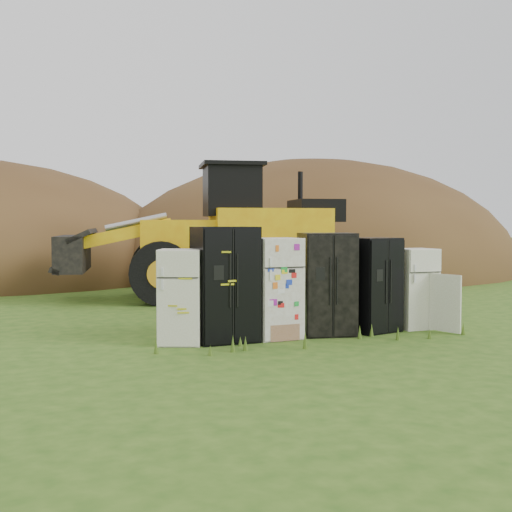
{
  "coord_description": "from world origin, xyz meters",
  "views": [
    {
      "loc": [
        -5.02,
        -10.51,
        2.06
      ],
      "look_at": [
        -0.27,
        2.0,
        1.36
      ],
      "focal_mm": 45.0,
      "sensor_mm": 36.0,
      "label": 1
    }
  ],
  "objects_px": {
    "fridge_black_side": "(225,284)",
    "wheel_loader": "(198,231)",
    "fridge_sticker": "(276,288)",
    "fridge_black_right": "(373,285)",
    "fridge_dark_mid": "(327,284)",
    "fridge_leftmost": "(181,297)",
    "fridge_open_door": "(415,288)"
  },
  "relations": [
    {
      "from": "fridge_dark_mid",
      "to": "fridge_black_right",
      "type": "height_order",
      "value": "fridge_dark_mid"
    },
    {
      "from": "fridge_black_side",
      "to": "wheel_loader",
      "type": "height_order",
      "value": "wheel_loader"
    },
    {
      "from": "fridge_open_door",
      "to": "fridge_leftmost",
      "type": "bearing_deg",
      "value": -179.07
    },
    {
      "from": "fridge_sticker",
      "to": "fridge_black_right",
      "type": "relative_size",
      "value": 1.01
    },
    {
      "from": "fridge_black_side",
      "to": "fridge_dark_mid",
      "type": "height_order",
      "value": "fridge_black_side"
    },
    {
      "from": "fridge_leftmost",
      "to": "fridge_black_side",
      "type": "xyz_separation_m",
      "value": [
        0.78,
        -0.03,
        0.19
      ]
    },
    {
      "from": "fridge_black_side",
      "to": "fridge_dark_mid",
      "type": "bearing_deg",
      "value": -2.11
    },
    {
      "from": "fridge_black_right",
      "to": "fridge_open_door",
      "type": "bearing_deg",
      "value": -11.89
    },
    {
      "from": "fridge_black_side",
      "to": "fridge_dark_mid",
      "type": "xyz_separation_m",
      "value": [
        1.95,
        -0.04,
        -0.06
      ]
    },
    {
      "from": "fridge_sticker",
      "to": "fridge_black_right",
      "type": "bearing_deg",
      "value": -2.34
    },
    {
      "from": "fridge_sticker",
      "to": "wheel_loader",
      "type": "distance_m",
      "value": 6.3
    },
    {
      "from": "fridge_leftmost",
      "to": "fridge_sticker",
      "type": "relative_size",
      "value": 0.9
    },
    {
      "from": "fridge_sticker",
      "to": "fridge_dark_mid",
      "type": "relative_size",
      "value": 0.96
    },
    {
      "from": "fridge_black_side",
      "to": "wheel_loader",
      "type": "relative_size",
      "value": 0.26
    },
    {
      "from": "fridge_sticker",
      "to": "fridge_open_door",
      "type": "bearing_deg",
      "value": -1.62
    },
    {
      "from": "fridge_dark_mid",
      "to": "fridge_leftmost",
      "type": "bearing_deg",
      "value": -170.45
    },
    {
      "from": "fridge_leftmost",
      "to": "wheel_loader",
      "type": "relative_size",
      "value": 0.21
    },
    {
      "from": "fridge_leftmost",
      "to": "fridge_dark_mid",
      "type": "height_order",
      "value": "fridge_dark_mid"
    },
    {
      "from": "fridge_leftmost",
      "to": "fridge_black_side",
      "type": "relative_size",
      "value": 0.81
    },
    {
      "from": "fridge_sticker",
      "to": "fridge_black_right",
      "type": "xyz_separation_m",
      "value": [
        1.98,
        -0.01,
        -0.01
      ]
    },
    {
      "from": "fridge_black_right",
      "to": "fridge_open_door",
      "type": "distance_m",
      "value": 0.98
    },
    {
      "from": "fridge_open_door",
      "to": "fridge_dark_mid",
      "type": "bearing_deg",
      "value": -177.52
    },
    {
      "from": "fridge_dark_mid",
      "to": "fridge_sticker",
      "type": "bearing_deg",
      "value": -170.16
    },
    {
      "from": "fridge_sticker",
      "to": "fridge_black_right",
      "type": "height_order",
      "value": "fridge_sticker"
    },
    {
      "from": "fridge_dark_mid",
      "to": "wheel_loader",
      "type": "height_order",
      "value": "wheel_loader"
    },
    {
      "from": "wheel_loader",
      "to": "fridge_sticker",
      "type": "bearing_deg",
      "value": -82.07
    },
    {
      "from": "fridge_dark_mid",
      "to": "fridge_open_door",
      "type": "distance_m",
      "value": 1.95
    },
    {
      "from": "fridge_leftmost",
      "to": "fridge_sticker",
      "type": "height_order",
      "value": "fridge_sticker"
    },
    {
      "from": "fridge_leftmost",
      "to": "wheel_loader",
      "type": "height_order",
      "value": "wheel_loader"
    },
    {
      "from": "fridge_black_side",
      "to": "wheel_loader",
      "type": "bearing_deg",
      "value": 77.64
    },
    {
      "from": "fridge_sticker",
      "to": "wheel_loader",
      "type": "height_order",
      "value": "wheel_loader"
    },
    {
      "from": "fridge_leftmost",
      "to": "fridge_sticker",
      "type": "xyz_separation_m",
      "value": [
        1.72,
        -0.05,
        0.09
      ]
    }
  ]
}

